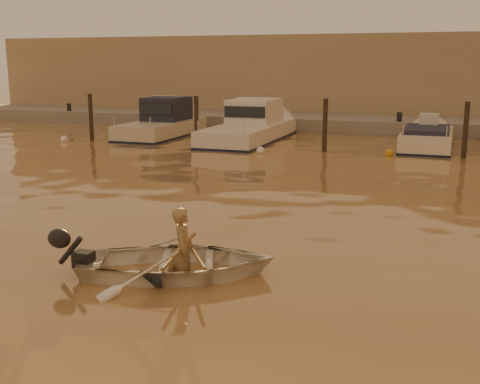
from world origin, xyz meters
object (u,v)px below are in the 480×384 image
at_px(moored_boat_3, 427,143).
at_px(moored_boat_1, 161,123).
at_px(waterfront_building, 376,79).
at_px(moored_boat_2, 250,126).
at_px(person, 183,251).
at_px(dinghy, 177,263).

bearing_deg(moored_boat_3, moored_boat_1, 180.00).
xyz_separation_m(moored_boat_3, waterfront_building, (-3.44, 11.00, 2.17)).
bearing_deg(moored_boat_2, person, -74.87).
xyz_separation_m(moored_boat_1, moored_boat_2, (4.25, 0.00, 0.00)).
distance_m(dinghy, moored_boat_3, 16.70).
relative_size(person, moored_boat_3, 0.26).
bearing_deg(dinghy, person, -90.00).
xyz_separation_m(dinghy, moored_boat_2, (-4.34, 16.42, 0.42)).
relative_size(moored_boat_1, waterfront_building, 0.14).
bearing_deg(person, moored_boat_3, -31.67).
bearing_deg(moored_boat_3, moored_boat_2, 180.00).
bearing_deg(moored_boat_1, moored_boat_3, 0.00).
relative_size(moored_boat_1, moored_boat_2, 0.81).
distance_m(moored_boat_1, moored_boat_2, 4.25).
bearing_deg(waterfront_building, person, -89.01).
bearing_deg(moored_boat_2, moored_boat_1, 180.00).
xyz_separation_m(person, moored_boat_1, (-8.68, 16.38, 0.22)).
xyz_separation_m(person, moored_boat_3, (2.96, 16.38, -0.18)).
xyz_separation_m(dinghy, moored_boat_3, (3.06, 16.42, 0.02)).
relative_size(moored_boat_2, moored_boat_3, 1.45).
height_order(moored_boat_2, moored_boat_3, moored_boat_2).
bearing_deg(moored_boat_2, waterfront_building, 70.21).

